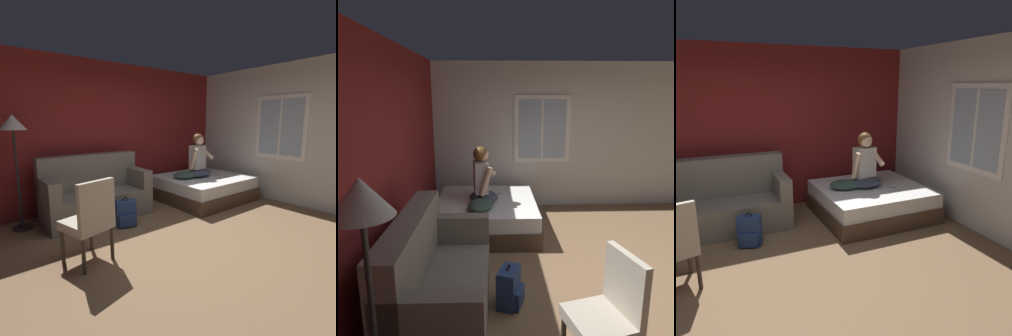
{
  "view_description": "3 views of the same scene",
  "coord_description": "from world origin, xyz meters",
  "views": [
    {
      "loc": [
        -2.17,
        -2.27,
        1.6
      ],
      "look_at": [
        0.67,
        1.29,
        0.79
      ],
      "focal_mm": 28.0,
      "sensor_mm": 36.0,
      "label": 1
    },
    {
      "loc": [
        -3.25,
        1.3,
        2.13
      ],
      "look_at": [
        1.11,
        1.14,
        1.14
      ],
      "focal_mm": 35.0,
      "sensor_mm": 36.0,
      "label": 2
    },
    {
      "loc": [
        -0.75,
        -3.01,
        2.1
      ],
      "look_at": [
        1.1,
        1.13,
        0.92
      ],
      "focal_mm": 35.0,
      "sensor_mm": 36.0,
      "label": 3
    }
  ],
  "objects": [
    {
      "name": "floor_lamp",
      "position": [
        -1.55,
        2.02,
        1.43
      ],
      "size": [
        0.36,
        0.36,
        1.7
      ],
      "color": "black",
      "rests_on": "ground"
    },
    {
      "name": "backpack",
      "position": [
        -0.27,
        1.15,
        0.19
      ],
      "size": [
        0.34,
        0.3,
        0.46
      ],
      "color": "navy",
      "rests_on": "ground"
    },
    {
      "name": "throw_pillow",
      "position": [
        1.27,
        1.5,
        0.55
      ],
      "size": [
        0.54,
        0.45,
        0.14
      ],
      "primitive_type": "ellipsoid",
      "rotation": [
        0.0,
        0.0,
        -0.21
      ],
      "color": "#385147",
      "rests_on": "bed"
    },
    {
      "name": "side_chair",
      "position": [
        -1.12,
        0.44,
        0.53
      ],
      "size": [
        0.56,
        0.56,
        0.98
      ],
      "color": "#382D23",
      "rests_on": "ground"
    },
    {
      "name": "bed",
      "position": [
        1.71,
        1.43,
        0.24
      ],
      "size": [
        1.7,
        1.6,
        0.48
      ],
      "color": "#4C3828",
      "rests_on": "ground"
    },
    {
      "name": "couch",
      "position": [
        -0.45,
        1.85,
        0.39
      ],
      "size": [
        1.71,
        0.83,
        1.04
      ],
      "color": "slate",
      "rests_on": "ground"
    },
    {
      "name": "cell_phone",
      "position": [
        1.97,
        1.23,
        0.48
      ],
      "size": [
        0.15,
        0.15,
        0.01
      ],
      "primitive_type": "cube",
      "rotation": [
        0.0,
        0.0,
        3.95
      ],
      "color": "#B7B7BC",
      "rests_on": "bed"
    },
    {
      "name": "ground_plane",
      "position": [
        0.0,
        0.0,
        0.0
      ],
      "size": [
        40.0,
        40.0,
        0.0
      ],
      "primitive_type": "plane",
      "color": "brown"
    },
    {
      "name": "person_seated",
      "position": [
        1.63,
        1.48,
        0.84
      ],
      "size": [
        0.58,
        0.51,
        0.88
      ],
      "color": "#383D51",
      "rests_on": "bed"
    },
    {
      "name": "wall_side_with_window",
      "position": [
        2.88,
        0.01,
        1.35
      ],
      "size": [
        0.19,
        6.22,
        2.7
      ],
      "color": "silver",
      "rests_on": "ground"
    },
    {
      "name": "wall_back_accent",
      "position": [
        0.0,
        2.49,
        1.35
      ],
      "size": [
        10.61,
        0.16,
        2.7
      ],
      "primitive_type": "cube",
      "color": "maroon",
      "rests_on": "ground"
    }
  ]
}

